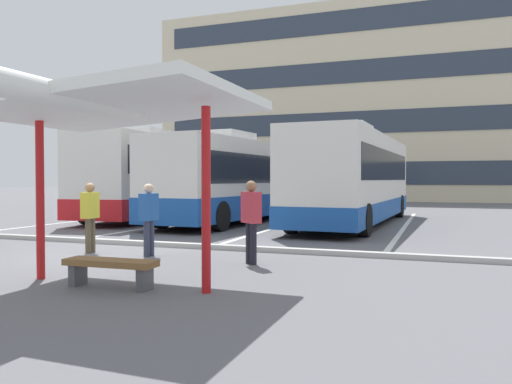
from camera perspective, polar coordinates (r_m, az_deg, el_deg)
name	(u,v)px	position (r m, az deg, el deg)	size (l,w,h in m)	color
ground_plane	(88,254)	(12.28, -18.42, -6.66)	(160.00, 160.00, 0.00)	slate
terminal_building	(353,111)	(47.99, 10.89, 8.94)	(31.90, 13.93, 18.72)	beige
coach_bus_0	(160,178)	(23.33, -10.74, 1.61)	(3.64, 11.64, 3.83)	silver
coach_bus_1	(243,182)	(20.89, -1.42, 1.19)	(3.39, 11.75, 3.54)	silver
coach_bus_2	(355,179)	(19.70, 11.08, 1.43)	(3.08, 11.70, 3.67)	silver
lane_stripe_0	(112,217)	(23.86, -15.90, -2.73)	(0.16, 14.00, 0.01)	white
lane_stripe_1	(196,220)	(21.65, -6.72, -3.10)	(0.16, 14.00, 0.01)	white
lane_stripe_2	(293,223)	(20.11, 4.21, -3.45)	(0.16, 14.00, 0.01)	white
lane_stripe_3	(405,226)	(19.39, 16.44, -3.68)	(0.16, 14.00, 0.01)	white
waiting_shelter_1	(106,108)	(8.28, -16.52, 9.09)	(4.14, 5.27, 3.10)	red
bench_1	(111,267)	(8.39, -16.04, -8.11)	(1.54, 0.47, 0.45)	brown
platform_kerb	(131,243)	(13.68, -13.84, -5.55)	(44.00, 0.24, 0.12)	#ADADA8
waiting_passenger_0	(149,215)	(11.51, -11.97, -2.51)	(0.24, 0.48, 1.62)	#33384C
waiting_passenger_2	(90,213)	(12.43, -18.16, -2.22)	(0.27, 0.49, 1.63)	brown
waiting_passenger_3	(251,216)	(10.23, -0.55, -2.70)	(0.51, 0.49, 1.69)	black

